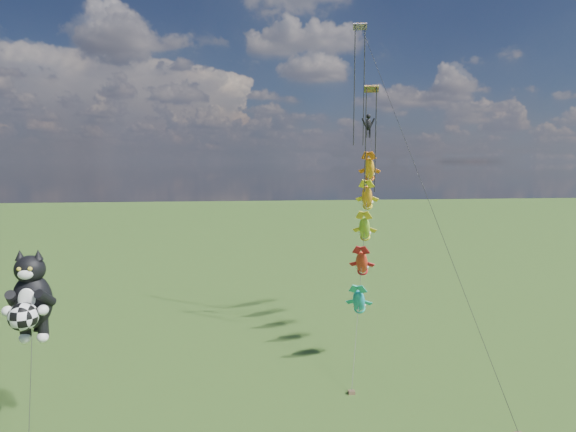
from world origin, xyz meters
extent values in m
plane|color=#1D3E0F|center=(0.00, 0.00, 0.00)|extent=(300.00, 300.00, 0.00)
cylinder|color=black|center=(-5.30, -1.66, 2.90)|extent=(0.58, 2.72, 5.51)
ellipsoid|color=black|center=(-5.58, -0.06, 7.07)|extent=(2.21, 1.93, 2.84)
ellipsoid|color=black|center=(-5.58, -0.15, 8.76)|extent=(1.73, 1.62, 1.44)
cone|color=black|center=(-6.02, -0.15, 9.51)|extent=(0.58, 0.58, 0.53)
cone|color=black|center=(-5.13, -0.15, 9.51)|extent=(0.58, 0.58, 0.53)
ellipsoid|color=white|center=(-5.58, -0.72, 8.62)|extent=(0.80, 0.50, 0.52)
ellipsoid|color=white|center=(-5.58, -0.72, 7.34)|extent=(0.94, 0.49, 1.17)
sphere|color=gold|center=(-5.85, -0.79, 8.92)|extent=(0.21, 0.21, 0.21)
sphere|color=gold|center=(-5.31, -0.79, 8.92)|extent=(0.21, 0.21, 0.21)
sphere|color=white|center=(-6.42, -0.99, 6.85)|extent=(0.53, 0.53, 0.53)
sphere|color=white|center=(-4.74, -0.99, 6.85)|extent=(0.53, 0.53, 0.53)
sphere|color=white|center=(-6.02, -0.19, 5.16)|extent=(0.57, 0.57, 0.57)
sphere|color=white|center=(-5.13, -0.19, 5.16)|extent=(0.57, 0.57, 0.57)
sphere|color=white|center=(-5.58, -1.26, 6.63)|extent=(1.41, 1.41, 1.41)
cube|color=brown|center=(11.89, 1.95, 0.11)|extent=(0.40, 0.30, 0.22)
cylinder|color=black|center=(14.56, 9.39, 8.17)|extent=(5.37, 14.92, 16.06)
ellipsoid|color=#197FBF|center=(13.38, 6.12, 4.64)|extent=(1.60, 2.52, 2.39)
ellipsoid|color=#E54B19|center=(14.13, 8.20, 6.89)|extent=(1.60, 2.52, 2.39)
ellipsoid|color=green|center=(14.88, 10.28, 9.13)|extent=(1.60, 2.52, 2.39)
ellipsoid|color=red|center=(15.62, 12.37, 11.38)|extent=(1.60, 2.52, 2.39)
ellipsoid|color=yellow|center=(16.37, 14.45, 13.62)|extent=(1.60, 2.52, 2.39)
cylinder|color=black|center=(17.18, 4.66, 12.60)|extent=(4.49, 16.51, 24.93)
cube|color=#1A8E34|center=(15.05, 9.74, 19.58)|extent=(1.12, 0.63, 0.53)
cylinder|color=black|center=(14.68, 9.74, 15.68)|extent=(0.08, 0.08, 7.78)
cylinder|color=black|center=(15.42, 9.74, 15.68)|extent=(0.08, 0.08, 7.78)
cube|color=blue|center=(14.95, 12.90, 24.85)|extent=(1.15, 0.63, 0.52)
cylinder|color=black|center=(14.57, 12.90, 20.11)|extent=(0.08, 0.08, 9.49)
cylinder|color=black|center=(15.34, 12.90, 20.11)|extent=(0.08, 0.08, 9.49)
camera|label=1|loc=(4.77, -25.59, 14.22)|focal=30.00mm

